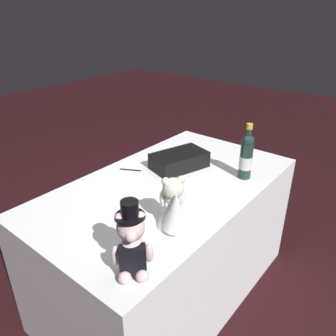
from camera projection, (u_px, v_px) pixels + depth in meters
name	position (u px, v px, depth m)	size (l,w,h in m)	color
ground_plane	(168.00, 287.00, 2.17)	(12.00, 12.00, 0.00)	black
reception_table	(168.00, 240.00, 2.00)	(1.54, 0.87, 0.78)	white
teddy_bear_groom	(132.00, 245.00, 1.17)	(0.14, 0.14, 0.30)	beige
teddy_bear_bride	(174.00, 207.00, 1.43)	(0.19, 0.20, 0.24)	white
champagne_bottle	(246.00, 156.00, 1.84)	(0.07, 0.07, 0.32)	#19342C
signing_pen	(130.00, 170.00, 1.98)	(0.07, 0.12, 0.01)	black
gift_case_black	(179.00, 160.00, 2.00)	(0.37, 0.28, 0.10)	black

